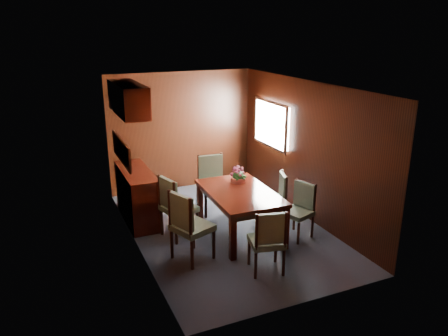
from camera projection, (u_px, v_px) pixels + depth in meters
name	position (u px, v px, depth m)	size (l,w,h in m)	color
ground	(226.00, 229.00, 7.32)	(4.50, 4.50, 0.00)	#353B49
room_shell	(212.00, 131.00, 7.07)	(3.06, 4.52, 2.41)	black
sideboard	(137.00, 195.00, 7.57)	(0.48, 1.40, 0.90)	#330D06
dining_table	(240.00, 197.00, 6.98)	(1.04, 1.62, 0.74)	#330D06
chair_left_near	(188.00, 223.00, 6.17)	(0.64, 0.65, 1.07)	black
chair_left_far	(175.00, 204.00, 6.88)	(0.59, 0.60, 1.04)	black
chair_right_near	(300.00, 207.00, 6.96)	(0.53, 0.54, 0.91)	black
chair_right_far	(277.00, 195.00, 7.47)	(0.52, 0.53, 0.88)	black
chair_head	(268.00, 238.00, 5.87)	(0.54, 0.52, 0.95)	black
chair_foot	(212.00, 180.00, 7.91)	(0.54, 0.52, 1.05)	black
flower_centerpiece	(238.00, 175.00, 7.32)	(0.27, 0.27, 0.27)	#C6503C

